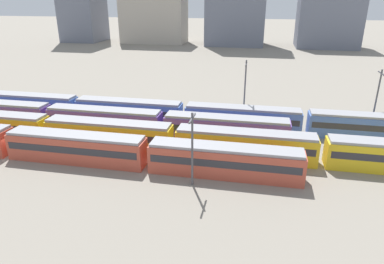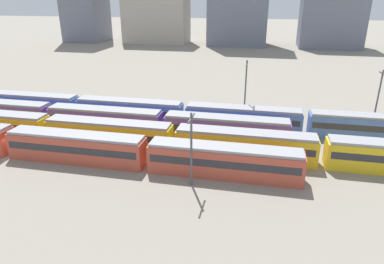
% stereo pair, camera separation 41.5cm
% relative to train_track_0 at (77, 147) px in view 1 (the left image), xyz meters
% --- Properties ---
extents(ground_plane, '(600.00, 600.00, 0.00)m').
position_rel_train_track_0_xyz_m(ground_plane, '(-9.01, 7.80, -1.90)').
color(ground_plane, gray).
extents(train_track_0, '(55.80, 3.06, 3.75)m').
position_rel_train_track_0_xyz_m(train_track_0, '(0.00, 0.00, 0.00)').
color(train_track_0, '#BC4C38').
rests_on(train_track_0, ground_plane).
extents(train_track_1, '(74.70, 3.06, 3.75)m').
position_rel_train_track_0_xyz_m(train_track_1, '(11.48, 5.20, 0.00)').
color(train_track_1, yellow).
rests_on(train_track_1, ground_plane).
extents(train_track_2, '(55.80, 3.06, 3.75)m').
position_rel_train_track_0_xyz_m(train_track_2, '(-1.02, 10.40, 0.00)').
color(train_track_2, '#6B429E').
rests_on(train_track_2, ground_plane).
extents(train_track_3, '(93.60, 3.06, 3.75)m').
position_rel_train_track_0_xyz_m(train_track_3, '(19.88, 15.60, 0.00)').
color(train_track_3, '#4C70BC').
rests_on(train_track_3, ground_plane).
extents(catenary_pole_0, '(0.24, 3.20, 8.51)m').
position_rel_train_track_0_xyz_m(catenary_pole_0, '(15.60, -2.92, 2.87)').
color(catenary_pole_0, '#4C4C51').
rests_on(catenary_pole_0, ground_plane).
extents(catenary_pole_1, '(0.24, 3.20, 9.82)m').
position_rel_train_track_0_xyz_m(catenary_pole_1, '(39.60, 18.47, 3.55)').
color(catenary_pole_1, '#4C4C51').
rests_on(catenary_pole_1, ground_plane).
extents(catenary_pole_3, '(0.24, 3.20, 10.50)m').
position_rel_train_track_0_xyz_m(catenary_pole_3, '(19.88, 18.55, 3.90)').
color(catenary_pole_3, '#4C4C51').
rests_on(catenary_pole_3, ground_plane).
extents(distant_building_1, '(28.13, 14.43, 30.32)m').
position_rel_train_track_0_xyz_m(distant_building_1, '(-26.56, 118.63, 13.26)').
color(distant_building_1, '#B2A899').
rests_on(distant_building_1, ground_plane).
extents(distant_building_3, '(24.07, 18.50, 22.46)m').
position_rel_train_track_0_xyz_m(distant_building_3, '(47.16, 118.63, 9.33)').
color(distant_building_3, slate).
rests_on(distant_building_3, ground_plane).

